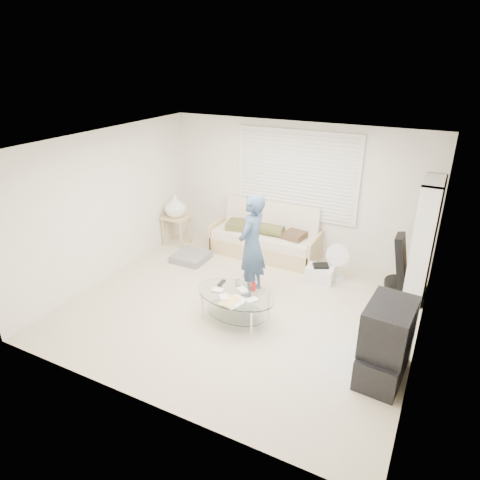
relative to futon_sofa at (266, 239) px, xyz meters
The scene contains 13 objects.
ground 1.95m from the futon_sofa, 77.10° to the right, with size 5.00×5.00×0.00m, color #BFB095.
room_shell 1.95m from the futon_sofa, 72.90° to the right, with size 5.02×4.52×2.51m.
window_blinds 1.34m from the futon_sofa, 37.35° to the left, with size 2.32×0.08×1.62m.
futon_sofa is the anchor object (origin of this frame).
grey_floor_pillow 1.46m from the futon_sofa, 142.53° to the right, with size 0.60×0.60×0.14m, color slate.
side_table 1.88m from the futon_sofa, 168.24° to the right, with size 0.53×0.43×1.05m.
bookshelf 2.84m from the futon_sofa, ahead, with size 0.30×0.81×1.92m.
guitar_case 2.54m from the futon_sofa, ahead, with size 0.37×0.37×1.01m.
floor_fan 1.53m from the futon_sofa, 12.74° to the right, with size 0.41×0.27×0.66m.
storage_bin 1.39m from the futon_sofa, 23.66° to the right, with size 0.47×0.34×0.32m.
tv_unit 3.60m from the futon_sofa, 43.14° to the right, with size 0.56×0.94×0.98m.
coffee_table 2.31m from the futon_sofa, 76.97° to the right, with size 1.28×0.89×0.57m.
standing_person 1.56m from the futon_sofa, 75.00° to the right, with size 0.61×0.40×1.68m, color #35536E.
Camera 1 is at (2.53, -5.02, 3.59)m, focal length 32.00 mm.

